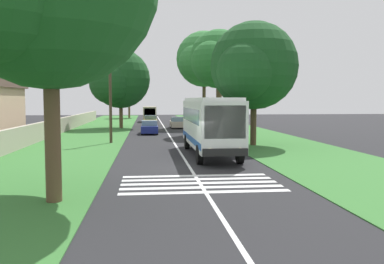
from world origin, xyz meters
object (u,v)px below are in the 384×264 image
Objects in this scene: coach_bus at (210,122)px; utility_pole at (110,95)px; roadside_tree_left_0 at (119,80)px; roadside_tree_right_1 at (203,61)px; roadside_tree_right_0 at (217,61)px; roadside_tree_left_1 at (128,91)px; trailing_car_0 at (149,128)px; trailing_car_1 at (177,123)px; trailing_minibus_0 at (150,112)px; roadside_tree_right_2 at (252,68)px; trailing_car_2 at (150,121)px.

coach_bus is 11.02m from utility_pole.
roadside_tree_right_1 is (1.58, -10.86, 2.68)m from roadside_tree_left_0.
coach_bus is 0.89× the size of roadside_tree_right_1.
roadside_tree_right_1 reaches higher than roadside_tree_right_0.
roadside_tree_left_0 is 29.85m from roadside_tree_left_1.
utility_pole is at bearing 40.46° from coach_bus.
trailing_car_1 is (8.91, -3.64, 0.00)m from trailing_car_0.
trailing_car_1 is at bearing 0.35° from coach_bus.
trailing_minibus_0 is at bearing 4.82° from coach_bus.
roadside_tree_right_2 is at bearing -168.27° from trailing_minibus_0.
roadside_tree_right_0 reaches higher than utility_pole.
roadside_tree_right_1 is 23.04m from roadside_tree_right_2.
utility_pole is at bearing 128.13° from roadside_tree_right_0.
roadside_tree_right_0 is at bearing -11.19° from coach_bus.
coach_bus is 29.26m from roadside_tree_right_1.
coach_bus reaches higher than trailing_car_1.
roadside_tree_right_0 is at bearing -133.91° from roadside_tree_left_0.
roadside_tree_right_1 is at bearing -6.62° from coach_bus.
roadside_tree_left_1 is 0.81× the size of roadside_tree_right_2.
coach_bus is 18.26m from trailing_car_0.
trailing_minibus_0 is 28.01m from roadside_tree_right_0.
trailing_car_0 is at bearing 179.55° from trailing_minibus_0.
roadside_tree_left_0 is (26.74, 7.58, 3.90)m from coach_bus.
roadside_tree_left_1 is at bearing 9.56° from trailing_car_2.
trailing_car_2 is 24.60m from utility_pole.
trailing_car_2 is 10.44m from trailing_minibus_0.
roadside_tree_right_1 is at bearing -81.70° from roadside_tree_left_0.
trailing_car_0 and trailing_car_2 have the same top height.
roadside_tree_right_1 reaches higher than trailing_car_1.
roadside_tree_right_0 reaches higher than trailing_car_1.
roadside_tree_left_0 is at bearing 144.75° from trailing_car_2.
utility_pole reaches higher than trailing_minibus_0.
trailing_car_2 is 8.78m from roadside_tree_left_0.
roadside_tree_left_1 reaches higher than trailing_car_1.
roadside_tree_left_0 reaches higher than coach_bus.
coach_bus is 42.96m from trailing_minibus_0.
trailing_car_2 is 0.40× the size of roadside_tree_right_0.
utility_pole is (2.82, 11.19, -2.13)m from roadside_tree_right_2.
roadside_tree_left_0 is (0.03, 7.41, 5.38)m from trailing_car_1.
roadside_tree_left_0 is at bearing 98.30° from roadside_tree_right_1.
roadside_tree_right_2 is at bearing -104.14° from utility_pole.
roadside_tree_right_1 reaches higher than utility_pole.
trailing_car_0 is (17.80, 3.81, -1.48)m from coach_bus.
roadside_tree_right_0 reaches higher than trailing_minibus_0.
trailing_car_1 is at bearing -20.47° from utility_pole.
utility_pole is at bearing -178.37° from roadside_tree_left_0.
trailing_car_1 is at bearing -167.92° from trailing_minibus_0.
roadside_tree_right_2 is (-12.35, -7.95, 5.45)m from trailing_car_0.
trailing_car_1 is 0.55× the size of roadside_tree_left_1.
roadside_tree_left_0 reaches higher than utility_pole.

